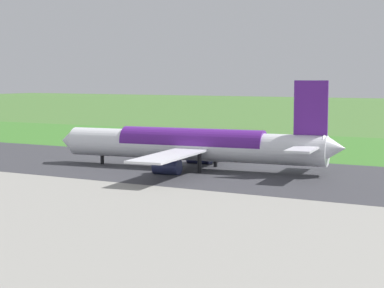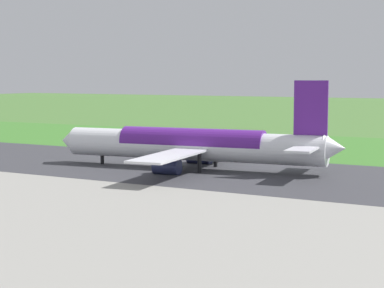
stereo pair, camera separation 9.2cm
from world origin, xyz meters
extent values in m
plane|color=#477233|center=(0.00, 0.00, 0.00)|extent=(800.00, 800.00, 0.00)
cube|color=#38383D|center=(0.00, 0.00, 0.03)|extent=(600.00, 37.77, 0.06)
cube|color=#3C782B|center=(0.00, -35.52, 0.02)|extent=(600.00, 80.00, 0.04)
cylinder|color=white|center=(0.61, 0.00, 4.20)|extent=(48.28, 10.64, 5.20)
cone|color=white|center=(25.94, 2.91, 4.20)|extent=(3.54, 5.25, 4.94)
cone|color=white|center=(-24.43, -2.87, 4.80)|extent=(3.98, 4.79, 4.42)
cube|color=#591E8C|center=(-20.38, -2.41, 11.30)|extent=(5.62, 1.14, 9.00)
cube|color=white|center=(-21.00, 3.06, 5.00)|extent=(5.00, 9.40, 0.36)
cube|color=white|center=(-19.75, -7.87, 5.00)|extent=(5.00, 9.40, 0.36)
cube|color=white|center=(-1.64, 10.81, 3.80)|extent=(8.47, 22.54, 0.35)
cube|color=white|center=(0.87, -11.04, 3.80)|extent=(8.47, 22.54, 0.35)
cylinder|color=#23284C|center=(1.24, 7.62, 1.32)|extent=(4.79, 3.29, 2.80)
cylinder|color=#23284C|center=(2.95, -7.28, 1.32)|extent=(4.79, 3.29, 2.80)
cylinder|color=black|center=(18.73, 2.08, 1.71)|extent=(0.70, 0.70, 3.42)
cylinder|color=black|center=(-2.83, 3.63, 1.71)|extent=(0.70, 0.70, 3.42)
cylinder|color=black|center=(-1.92, -4.32, 1.71)|extent=(0.70, 0.70, 3.42)
cylinder|color=#591E8C|center=(0.61, 0.00, 4.72)|extent=(26.82, 8.20, 5.23)
cylinder|color=slate|center=(22.47, -38.03, 1.03)|extent=(0.10, 0.10, 2.06)
cube|color=red|center=(22.47, -38.05, 2.36)|extent=(0.60, 0.04, 0.60)
cone|color=orange|center=(30.46, -39.02, 0.28)|extent=(0.40, 0.40, 0.55)
camera|label=1|loc=(-55.31, 102.74, 16.48)|focal=62.06mm
camera|label=2|loc=(-55.40, 102.69, 16.48)|focal=62.06mm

